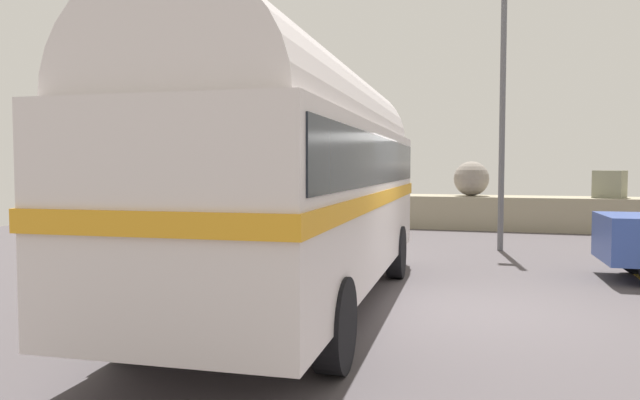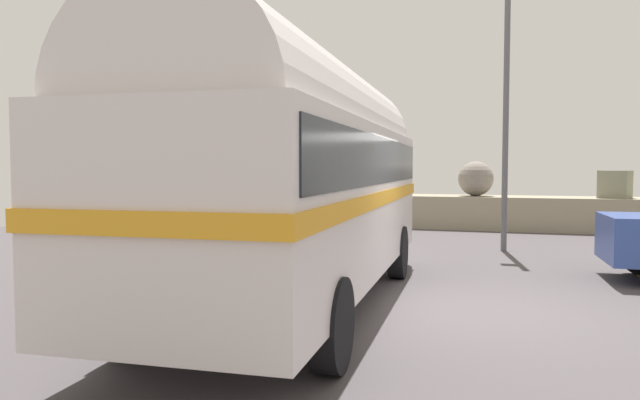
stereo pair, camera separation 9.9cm
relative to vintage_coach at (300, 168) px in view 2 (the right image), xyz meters
The scene contains 4 objects.
ground 3.14m from the vintage_coach, 13.15° to the left, with size 32.00×26.00×0.02m.
breakwater 12.68m from the vintage_coach, 78.05° to the left, with size 31.36×2.00×2.47m.
vintage_coach is the anchor object (origin of this frame).
lamp_post 7.81m from the vintage_coach, 68.89° to the left, with size 0.55×0.78×6.92m.
Camera 2 is at (0.59, -8.65, 2.06)m, focal length 33.45 mm.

